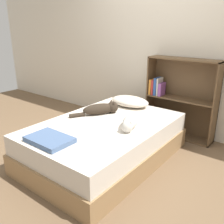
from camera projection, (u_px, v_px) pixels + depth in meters
name	position (u px, v px, depth m)	size (l,w,h in m)	color
ground_plane	(105.00, 158.00, 3.09)	(8.00, 8.00, 0.00)	brown
wall_back	(162.00, 47.00, 3.68)	(8.00, 0.06, 2.50)	silver
bed	(105.00, 141.00, 3.01)	(1.27, 1.90, 0.47)	#99754C
pillow	(130.00, 101.00, 3.54)	(0.57, 0.37, 0.13)	beige
cat_light	(130.00, 121.00, 2.80)	(0.30, 0.57, 0.15)	beige
cat_dark	(102.00, 109.00, 3.22)	(0.40, 0.58, 0.17)	#33281E
bookshelf	(180.00, 97.00, 3.59)	(0.99, 0.26, 1.14)	brown
blanket_fold	(50.00, 139.00, 2.46)	(0.45, 0.31, 0.05)	#4C668E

